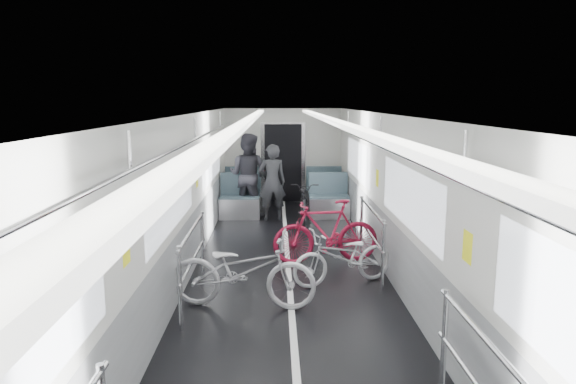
% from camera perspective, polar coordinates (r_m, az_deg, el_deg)
% --- Properties ---
extents(car_shell, '(3.02, 14.01, 2.41)m').
position_cam_1_polar(car_shell, '(8.17, -0.02, -0.26)').
color(car_shell, black).
rests_on(car_shell, ground).
extents(bike_left_far, '(1.93, 0.91, 0.98)m').
position_cam_1_polar(bike_left_far, '(6.57, -5.01, -8.65)').
color(bike_left_far, '#A7A7AB').
rests_on(bike_left_far, floor).
extents(bike_right_mid, '(1.63, 1.02, 0.81)m').
position_cam_1_polar(bike_right_mid, '(7.41, 6.18, -7.18)').
color(bike_right_mid, silver).
rests_on(bike_right_mid, floor).
extents(bike_right_far, '(1.78, 0.72, 1.04)m').
position_cam_1_polar(bike_right_far, '(8.29, 4.24, -4.43)').
color(bike_right_far, maroon).
rests_on(bike_right_far, floor).
extents(bike_aisle, '(0.65, 1.69, 0.88)m').
position_cam_1_polar(bike_aisle, '(11.28, 1.84, -0.92)').
color(bike_aisle, black).
rests_on(bike_aisle, floor).
extents(person_standing, '(0.67, 0.50, 1.67)m').
position_cam_1_polar(person_standing, '(11.19, -1.78, 1.07)').
color(person_standing, black).
rests_on(person_standing, floor).
extents(person_seated, '(1.09, 0.97, 1.88)m').
position_cam_1_polar(person_seated, '(11.62, -4.49, 1.89)').
color(person_seated, '#2B2A32').
rests_on(person_seated, floor).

